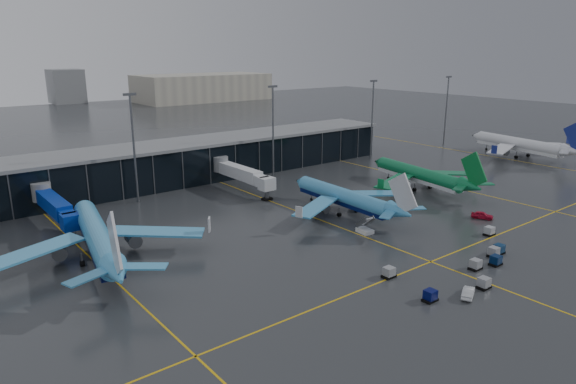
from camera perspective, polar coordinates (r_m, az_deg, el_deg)
ground at (r=93.65m, az=4.46°, el=-6.39°), size 600.00×600.00×0.00m
terminal_pier at (r=141.87m, az=-12.73°, el=3.19°), size 142.00×17.00×10.70m
jet_bridges at (r=113.32m, az=-24.44°, el=-1.41°), size 94.00×27.50×7.20m
flood_masts at (r=132.11m, az=-8.69°, el=6.21°), size 203.00×0.50×25.50m
distant_hangars at (r=351.92m, az=-20.47°, el=10.39°), size 260.00×71.00×22.00m
taxi_lines at (r=107.31m, az=4.55°, el=-3.47°), size 220.00×120.00×0.02m
airliner_arkefly at (r=93.11m, az=-20.61°, el=-3.13°), size 45.48×49.72×13.37m
airliner_klm_near at (r=113.08m, az=6.14°, el=0.55°), size 34.67×39.07×11.59m
airliner_aer_lingus at (r=136.26m, az=14.31°, el=2.84°), size 40.08×44.04×12.02m
airliner_ba at (r=188.79m, az=24.28°, el=5.62°), size 45.13×49.45×13.38m
baggage_carts at (r=91.41m, az=19.70°, el=-7.36°), size 33.77×13.65×1.70m
mobile_airstair at (r=102.48m, az=8.54°, el=-4.08°), size 2.56×3.44×3.45m
service_van_red at (r=117.15m, az=20.77°, el=-2.43°), size 3.63×4.83×1.53m
service_van_white at (r=80.78m, az=19.39°, el=-10.47°), size 4.51×3.23×1.41m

